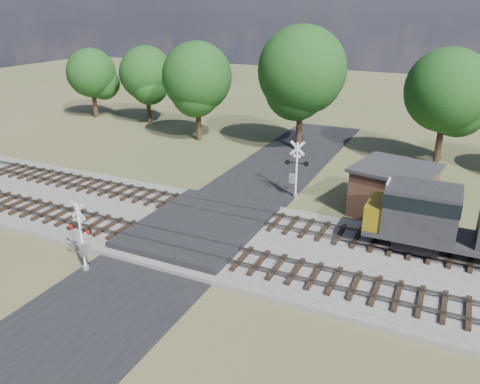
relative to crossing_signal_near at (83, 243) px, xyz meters
The scene contains 10 objects.
ground 6.96m from the crossing_signal_near, 63.22° to the left, with size 160.00×160.00×0.00m, color #48552D.
ballast_bed 14.67m from the crossing_signal_near, 26.62° to the left, with size 140.00×10.00×0.30m, color gray.
road 6.95m from the crossing_signal_near, 63.22° to the left, with size 7.00×60.00×0.08m, color black.
crossing_panel 7.34m from the crossing_signal_near, 65.01° to the left, with size 7.00×9.00×0.62m, color #262628.
track_near 7.48m from the crossing_signal_near, 33.21° to the left, with size 140.00×2.60×0.33m.
track_far 11.01m from the crossing_signal_near, 55.68° to the left, with size 140.00×2.60×0.33m.
crossing_signal_near is the anchor object (origin of this frame).
crossing_signal_far 15.59m from the crossing_signal_near, 65.64° to the left, with size 1.71×0.40×4.24m.
equipment_shed 19.46m from the crossing_signal_near, 47.40° to the left, with size 5.76×5.76×3.30m.
treeline 30.35m from the crossing_signal_near, 59.09° to the left, with size 75.26×11.60×11.92m.
Camera 1 is at (13.24, -21.70, 12.93)m, focal length 35.00 mm.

